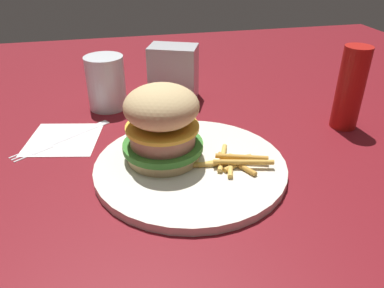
{
  "coord_description": "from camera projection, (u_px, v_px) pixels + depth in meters",
  "views": [
    {
      "loc": [
        -0.1,
        -0.42,
        0.3
      ],
      "look_at": [
        0.0,
        0.02,
        0.04
      ],
      "focal_mm": 35.41,
      "sensor_mm": 36.0,
      "label": 1
    }
  ],
  "objects": [
    {
      "name": "ground_plane",
      "position": [
        193.0,
        176.0,
        0.52
      ],
      "size": [
        1.6,
        1.6,
        0.0
      ],
      "primitive_type": "plane",
      "color": "maroon"
    },
    {
      "name": "plate",
      "position": [
        192.0,
        166.0,
        0.53
      ],
      "size": [
        0.27,
        0.27,
        0.01
      ],
      "primitive_type": "cylinder",
      "color": "silver",
      "rests_on": "ground_plane"
    },
    {
      "name": "sandwich",
      "position": [
        162.0,
        124.0,
        0.51
      ],
      "size": [
        0.11,
        0.11,
        0.11
      ],
      "color": "tan",
      "rests_on": "plate"
    },
    {
      "name": "fries_pile",
      "position": [
        232.0,
        162.0,
        0.52
      ],
      "size": [
        0.11,
        0.08,
        0.01
      ],
      "color": "gold",
      "rests_on": "plate"
    },
    {
      "name": "napkin",
      "position": [
        64.0,
        139.0,
        0.61
      ],
      "size": [
        0.13,
        0.13,
        0.0
      ],
      "primitive_type": "cube",
      "rotation": [
        0.0,
        0.0,
        -0.21
      ],
      "color": "white",
      "rests_on": "ground_plane"
    },
    {
      "name": "fork",
      "position": [
        62.0,
        138.0,
        0.61
      ],
      "size": [
        0.15,
        0.11,
        0.0
      ],
      "color": "silver",
      "rests_on": "napkin"
    },
    {
      "name": "drink_glass",
      "position": [
        106.0,
        85.0,
        0.7
      ],
      "size": [
        0.07,
        0.07,
        0.1
      ],
      "color": "silver",
      "rests_on": "ground_plane"
    },
    {
      "name": "napkin_dispenser",
      "position": [
        174.0,
        73.0,
        0.74
      ],
      "size": [
        0.11,
        0.09,
        0.11
      ],
      "primitive_type": "cube",
      "rotation": [
        0.0,
        0.0,
        5.89
      ],
      "color": "#B7BABF",
      "rests_on": "ground_plane"
    },
    {
      "name": "ketchup_bottle",
      "position": [
        350.0,
        88.0,
        0.62
      ],
      "size": [
        0.04,
        0.04,
        0.14
      ],
      "primitive_type": "cylinder",
      "color": "#B21914",
      "rests_on": "ground_plane"
    }
  ]
}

